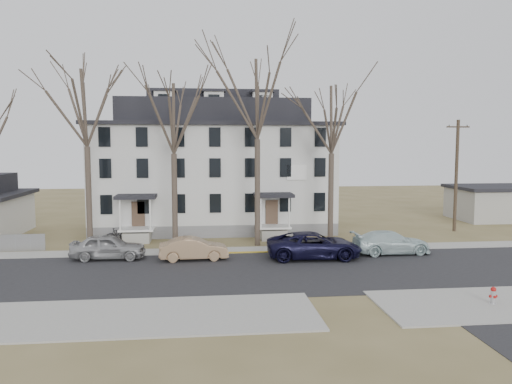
{
  "coord_description": "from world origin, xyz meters",
  "views": [
    {
      "loc": [
        -2.96,
        -26.29,
        7.43
      ],
      "look_at": [
        0.81,
        9.0,
        4.04
      ],
      "focal_mm": 35.0,
      "sensor_mm": 36.0,
      "label": 1
    }
  ],
  "objects": [
    {
      "name": "tree_mid_left",
      "position": [
        -5.0,
        9.8,
        9.6
      ],
      "size": [
        7.8,
        7.8,
        12.74
      ],
      "color": "#473B31",
      "rests_on": "ground"
    },
    {
      "name": "distant_building",
      "position": [
        26.0,
        20.0,
        1.68
      ],
      "size": [
        8.5,
        6.5,
        3.35
      ],
      "color": "#A09F97",
      "rests_on": "ground"
    },
    {
      "name": "tree_far_left",
      "position": [
        -11.0,
        9.8,
        10.34
      ],
      "size": [
        8.4,
        8.4,
        13.72
      ],
      "color": "#473B31",
      "rests_on": "ground"
    },
    {
      "name": "car_navy",
      "position": [
        4.2,
        5.08,
        0.85
      ],
      "size": [
        6.25,
        3.08,
        1.71
      ],
      "primitive_type": "imported",
      "rotation": [
        0.0,
        0.0,
        1.53
      ],
      "color": "black",
      "rests_on": "ground"
    },
    {
      "name": "tree_center",
      "position": [
        1.0,
        9.8,
        11.08
      ],
      "size": [
        9.0,
        9.0,
        14.7
      ],
      "color": "#473B31",
      "rests_on": "ground"
    },
    {
      "name": "bicycle_right",
      "position": [
        -9.57,
        12.51,
        0.5
      ],
      "size": [
        1.71,
        0.97,
        0.99
      ],
      "primitive_type": "imported",
      "rotation": [
        0.0,
        0.0,
        1.9
      ],
      "color": "black",
      "rests_on": "ground"
    },
    {
      "name": "car_tan",
      "position": [
        -3.59,
        5.47,
        0.72
      ],
      "size": [
        4.47,
        1.76,
        1.45
      ],
      "primitive_type": "imported",
      "rotation": [
        0.0,
        0.0,
        1.62
      ],
      "color": "#947454",
      "rests_on": "ground"
    },
    {
      "name": "main_road",
      "position": [
        0.0,
        2.0,
        0.0
      ],
      "size": [
        120.0,
        10.0,
        0.04
      ],
      "primitive_type": "cube",
      "color": "#27272A",
      "rests_on": "ground"
    },
    {
      "name": "car_silver",
      "position": [
        -9.09,
        6.26,
        0.81
      ],
      "size": [
        4.8,
        2.06,
        1.61
      ],
      "primitive_type": "imported",
      "rotation": [
        0.0,
        0.0,
        1.54
      ],
      "color": "#A5A5A5",
      "rests_on": "ground"
    },
    {
      "name": "far_sidewalk",
      "position": [
        0.0,
        8.0,
        0.0
      ],
      "size": [
        120.0,
        2.0,
        0.08
      ],
      "primitive_type": "cube",
      "color": "#A09F97",
      "rests_on": "ground"
    },
    {
      "name": "near_sidewalk_left",
      "position": [
        -8.0,
        -5.0,
        0.0
      ],
      "size": [
        20.0,
        5.0,
        0.08
      ],
      "primitive_type": "cube",
      "color": "#A09F97",
      "rests_on": "ground"
    },
    {
      "name": "fire_hydrant",
      "position": [
        10.37,
        -5.07,
        0.44
      ],
      "size": [
        0.36,
        0.34,
        0.87
      ],
      "color": "#B7B7BA",
      "rests_on": "ground"
    },
    {
      "name": "bicycle_left",
      "position": [
        -9.95,
        12.01,
        0.43
      ],
      "size": [
        1.72,
        0.96,
        0.86
      ],
      "primitive_type": "imported",
      "rotation": [
        0.0,
        0.0,
        1.82
      ],
      "color": "black",
      "rests_on": "ground"
    },
    {
      "name": "car_white",
      "position": [
        9.7,
        5.88,
        0.77
      ],
      "size": [
        5.37,
        2.35,
        1.54
      ],
      "primitive_type": "imported",
      "rotation": [
        0.0,
        0.0,
        1.61
      ],
      "color": "silver",
      "rests_on": "ground"
    },
    {
      "name": "boarding_house",
      "position": [
        -2.0,
        17.95,
        5.38
      ],
      "size": [
        20.8,
        12.36,
        12.05
      ],
      "color": "slate",
      "rests_on": "ground"
    },
    {
      "name": "yellow_curb",
      "position": [
        5.0,
        7.1,
        0.0
      ],
      "size": [
        14.0,
        0.25,
        0.06
      ],
      "primitive_type": "cube",
      "color": "gold",
      "rests_on": "ground"
    },
    {
      "name": "ground",
      "position": [
        0.0,
        0.0,
        0.0
      ],
      "size": [
        120.0,
        120.0,
        0.0
      ],
      "primitive_type": "plane",
      "color": "olive",
      "rests_on": "ground"
    },
    {
      "name": "tree_mid_right",
      "position": [
        6.5,
        9.8,
        9.6
      ],
      "size": [
        7.8,
        7.8,
        12.74
      ],
      "color": "#473B31",
      "rests_on": "ground"
    },
    {
      "name": "utility_pole_far",
      "position": [
        18.5,
        14.0,
        4.9
      ],
      "size": [
        2.0,
        0.28,
        9.5
      ],
      "color": "#3D3023",
      "rests_on": "ground"
    }
  ]
}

